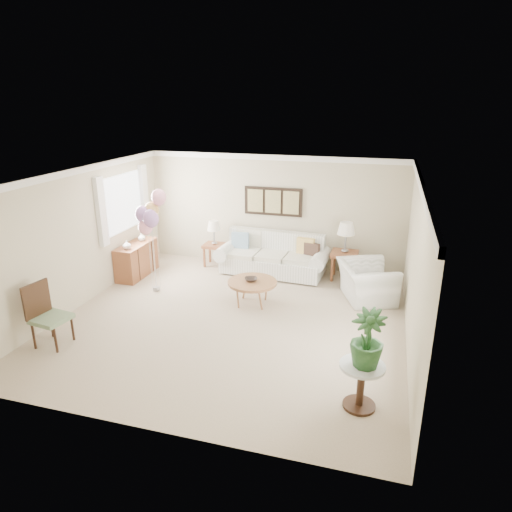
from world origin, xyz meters
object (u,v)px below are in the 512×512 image
at_px(coffee_table, 252,283).
at_px(balloon_cluster, 150,215).
at_px(accent_chair, 46,313).
at_px(armchair, 366,282).
at_px(sofa, 273,258).

relative_size(coffee_table, balloon_cluster, 0.44).
relative_size(accent_chair, balloon_cluster, 0.49).
bearing_deg(armchair, sofa, 46.28).
height_order(sofa, coffee_table, sofa).
bearing_deg(balloon_cluster, sofa, 39.11).
height_order(armchair, balloon_cluster, balloon_cluster).
bearing_deg(balloon_cluster, armchair, 11.13).
relative_size(sofa, balloon_cluster, 1.19).
height_order(sofa, balloon_cluster, balloon_cluster).
xyz_separation_m(sofa, accent_chair, (-2.71, -4.08, 0.18)).
bearing_deg(sofa, balloon_cluster, -140.89).
bearing_deg(sofa, coffee_table, -89.60).
relative_size(coffee_table, armchair, 0.84).
bearing_deg(accent_chair, coffee_table, 40.83).
bearing_deg(armchair, balloon_cluster, 79.85).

